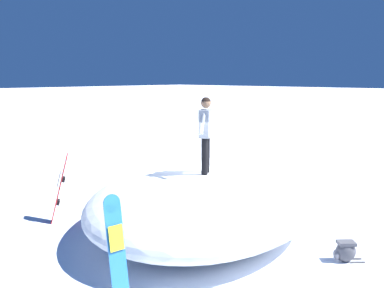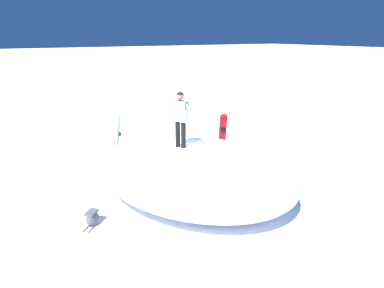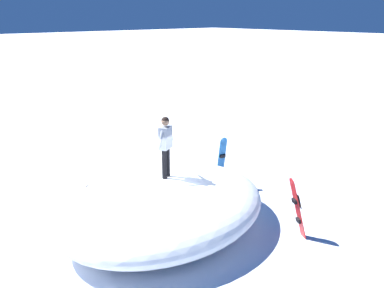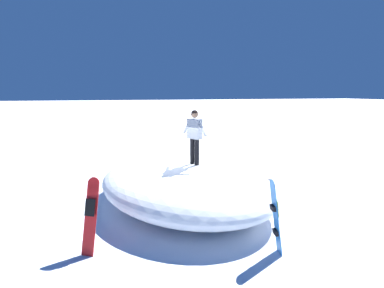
% 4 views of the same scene
% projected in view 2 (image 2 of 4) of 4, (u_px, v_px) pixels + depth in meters
% --- Properties ---
extents(ground, '(240.00, 240.00, 0.00)m').
position_uv_depth(ground, '(200.00, 189.00, 9.87)').
color(ground, white).
extents(snow_mound, '(6.76, 7.72, 1.35)m').
position_uv_depth(snow_mound, '(192.00, 169.00, 9.62)').
color(snow_mound, white).
rests_on(snow_mound, ground).
extents(snowboarder_standing, '(0.55, 0.93, 1.67)m').
position_uv_depth(snowboarder_standing, '(180.00, 115.00, 9.19)').
color(snowboarder_standing, black).
rests_on(snowboarder_standing, snow_mound).
extents(snowboard_primary_upright, '(0.33, 0.32, 1.72)m').
position_uv_depth(snowboard_primary_upright, '(118.00, 139.00, 11.73)').
color(snowboard_primary_upright, '#2672BF').
rests_on(snowboard_primary_upright, ground).
extents(snowboard_secondary_upright, '(0.48, 0.55, 1.67)m').
position_uv_depth(snowboard_secondary_upright, '(223.00, 132.00, 12.63)').
color(snowboard_secondary_upright, red).
rests_on(snowboard_secondary_upright, ground).
extents(backpack_near, '(0.54, 0.53, 0.40)m').
position_uv_depth(backpack_near, '(92.00, 218.00, 7.94)').
color(backpack_near, '#4C4C51').
rests_on(backpack_near, ground).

